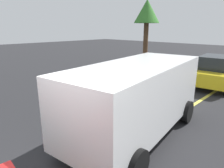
% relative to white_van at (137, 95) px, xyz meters
% --- Properties ---
extents(lane_marking_centre, '(28.00, 0.16, 0.01)m').
position_rel_white_van_xyz_m(lane_marking_centre, '(-0.08, -0.26, -1.26)').
color(lane_marking_centre, '#E0D14C').
extents(white_van, '(5.44, 2.86, 2.20)m').
position_rel_white_van_xyz_m(white_van, '(0.00, 0.00, 0.00)').
color(white_van, white).
rests_on(white_van, ground_plane).
extents(car_yellow_approaching, '(4.34, 2.32, 1.71)m').
position_rel_white_van_xyz_m(car_yellow_approaching, '(7.40, 0.16, -0.42)').
color(car_yellow_approaching, gold).
rests_on(car_yellow_approaching, ground_plane).
extents(tree_left_verge, '(1.92, 1.92, 5.23)m').
position_rel_white_van_xyz_m(tree_left_verge, '(8.74, 5.93, 2.92)').
color(tree_left_verge, '#513823').
rests_on(tree_left_verge, ground_plane).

